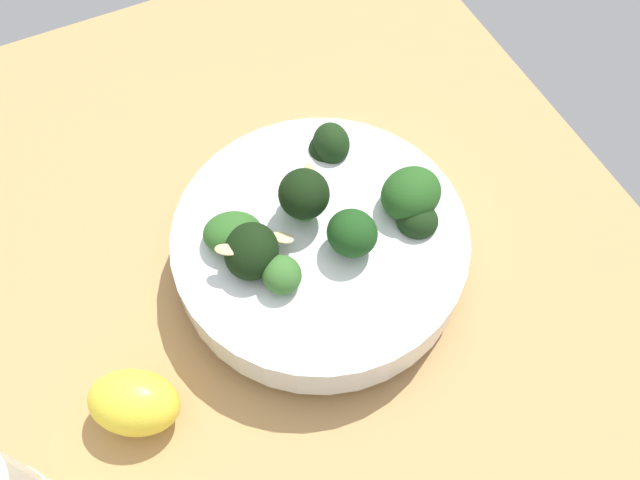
{
  "coord_description": "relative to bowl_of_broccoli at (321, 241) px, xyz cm",
  "views": [
    {
      "loc": [
        -27.0,
        5.74,
        47.48
      ],
      "look_at": [
        -3.74,
        -5.4,
        4.0
      ],
      "focal_mm": 37.85,
      "sensor_mm": 36.0,
      "label": 1
    }
  ],
  "objects": [
    {
      "name": "lemon_wedge",
      "position": [
        -5.4,
        16.67,
        -1.21
      ],
      "size": [
        7.26,
        7.78,
        4.77
      ],
      "primitive_type": "ellipsoid",
      "rotation": [
        0.0,
        0.0,
        0.98
      ],
      "color": "yellow",
      "rests_on": "ground_plane"
    },
    {
      "name": "ground_plane",
      "position": [
        3.63,
        5.49,
        -5.4
      ],
      "size": [
        64.34,
        64.34,
        3.62
      ],
      "primitive_type": "cube",
      "color": "tan"
    },
    {
      "name": "bowl_of_broccoli",
      "position": [
        0.0,
        0.0,
        0.0
      ],
      "size": [
        22.15,
        22.15,
        9.66
      ],
      "color": "white",
      "rests_on": "ground_plane"
    }
  ]
}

